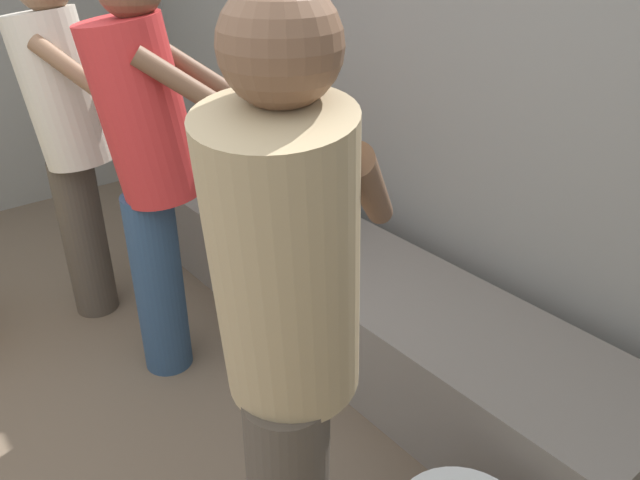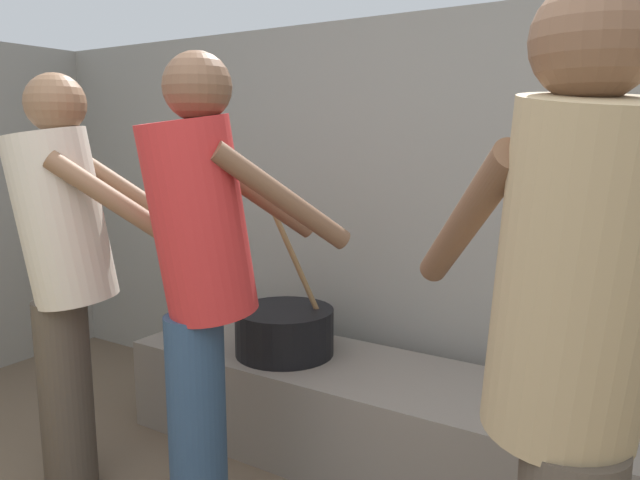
# 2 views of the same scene
# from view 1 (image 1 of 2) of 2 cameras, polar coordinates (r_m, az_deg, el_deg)

# --- Properties ---
(block_enclosure_rear) EXTENTS (5.67, 0.20, 1.93)m
(block_enclosure_rear) POSITION_cam_1_polar(r_m,az_deg,el_deg) (2.75, 13.85, 10.41)
(block_enclosure_rear) COLOR gray
(block_enclosure_rear) RESTS_ON ground_plane
(hearth_ledge) EXTENTS (2.56, 0.60, 0.42)m
(hearth_ledge) POSITION_cam_1_polar(r_m,az_deg,el_deg) (2.77, 3.94, -6.09)
(hearth_ledge) COLOR slate
(hearth_ledge) RESTS_ON ground_plane
(cooking_pot_main) EXTENTS (0.44, 0.44, 0.66)m
(cooking_pot_main) POSITION_cam_1_polar(r_m,az_deg,el_deg) (2.99, -3.83, 3.55)
(cooking_pot_main) COLOR black
(cooking_pot_main) RESTS_ON hearth_ledge
(cook_in_tan_shirt) EXTENTS (0.68, 0.73, 1.67)m
(cook_in_tan_shirt) POSITION_cam_1_polar(r_m,az_deg,el_deg) (1.35, -2.95, -8.46)
(cook_in_tan_shirt) COLOR #4C4238
(cook_in_tan_shirt) RESTS_ON ground_plane
(cook_in_cream_shirt) EXTENTS (0.72, 0.66, 1.61)m
(cook_in_cream_shirt) POSITION_cam_1_polar(r_m,az_deg,el_deg) (2.92, -21.95, 9.40)
(cook_in_cream_shirt) COLOR #4C4238
(cook_in_cream_shirt) RESTS_ON ground_plane
(cook_in_red_shirt) EXTENTS (0.62, 0.75, 1.66)m
(cook_in_red_shirt) POSITION_cam_1_polar(r_m,az_deg,el_deg) (2.40, -15.29, 7.32)
(cook_in_red_shirt) COLOR navy
(cook_in_red_shirt) RESTS_ON ground_plane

